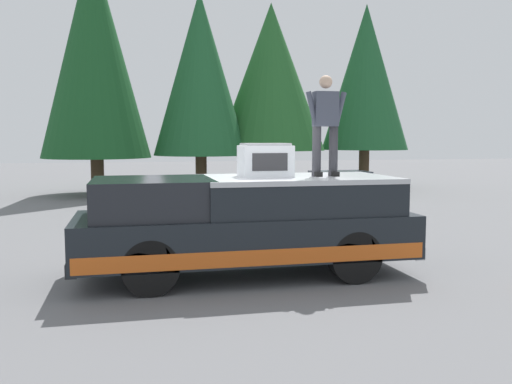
% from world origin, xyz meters
% --- Properties ---
extents(ground_plane, '(90.00, 90.00, 0.00)m').
position_xyz_m(ground_plane, '(0.00, 0.00, 0.00)').
color(ground_plane, slate).
extents(pickup_truck, '(2.01, 5.54, 1.65)m').
position_xyz_m(pickup_truck, '(-0.04, 0.06, 0.87)').
color(pickup_truck, black).
rests_on(pickup_truck, ground).
extents(compressor_unit, '(0.65, 0.84, 0.56)m').
position_xyz_m(compressor_unit, '(0.00, -0.29, 1.93)').
color(compressor_unit, silver).
rests_on(compressor_unit, pickup_truck).
extents(person_on_truck_bed, '(0.29, 0.72, 1.69)m').
position_xyz_m(person_on_truck_bed, '(-0.09, -1.31, 2.55)').
color(person_on_truck_bed, '#333338').
rests_on(person_on_truck_bed, pickup_truck).
extents(parked_car_white, '(1.64, 4.10, 1.16)m').
position_xyz_m(parked_car_white, '(8.88, -5.05, 0.58)').
color(parked_car_white, white).
rests_on(parked_car_white, ground).
extents(conifer_far_left, '(3.93, 3.93, 8.33)m').
position_xyz_m(conifer_far_left, '(14.79, -8.66, 5.03)').
color(conifer_far_left, '#4C3826').
rests_on(conifer_far_left, ground).
extents(conifer_left, '(4.79, 4.79, 8.19)m').
position_xyz_m(conifer_left, '(14.96, -4.24, 4.95)').
color(conifer_left, '#4C3826').
rests_on(conifer_left, ground).
extents(conifer_center_left, '(3.97, 3.97, 8.38)m').
position_xyz_m(conifer_center_left, '(14.38, -1.03, 4.96)').
color(conifer_center_left, '#4C3826').
rests_on(conifer_center_left, ground).
extents(conifer_center_right, '(4.33, 4.33, 9.93)m').
position_xyz_m(conifer_center_right, '(14.21, 3.21, 5.71)').
color(conifer_center_right, '#4C3826').
rests_on(conifer_center_right, ground).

